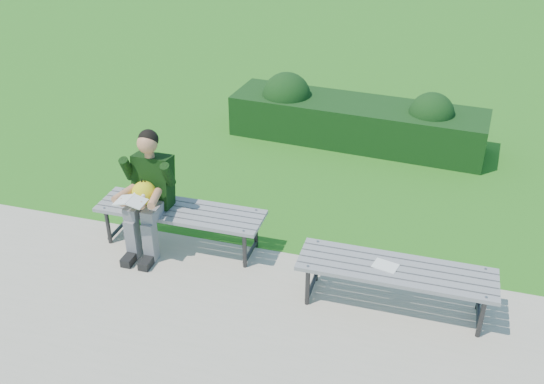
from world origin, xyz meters
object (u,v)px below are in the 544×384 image
bench_left (180,214)px  seated_boy (148,190)px  paper_sheet (385,266)px  bench_right (396,273)px  hedge (353,118)px

bench_left → seated_boy: 0.43m
bench_left → seated_boy: size_ratio=1.37×
bench_left → paper_sheet: 2.25m
bench_right → seated_boy: size_ratio=1.37×
bench_right → paper_sheet: size_ratio=7.17×
bench_right → seated_boy: bearing=173.6°
hedge → seated_boy: size_ratio=2.84×
seated_boy → paper_sheet: bearing=-6.6°
seated_boy → bench_left: bearing=17.8°
hedge → seated_boy: bearing=-115.6°
seated_boy → paper_sheet: 2.54m
seated_boy → bench_right: bearing=-6.4°
bench_left → bench_right: 2.34m
bench_left → paper_sheet: bearing=-10.0°
bench_left → bench_right: size_ratio=1.00×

